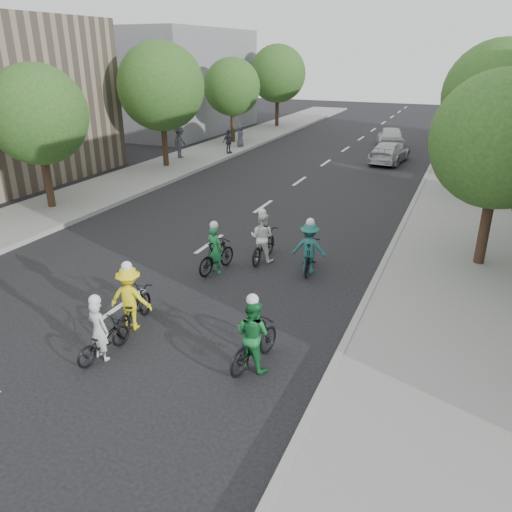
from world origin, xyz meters
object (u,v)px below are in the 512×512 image
Objects in this scene: cyclist_2 at (263,242)px; cyclist_3 at (102,337)px; cyclist_5 at (254,339)px; follow_car_trail at (391,137)px; spectator_1 at (228,142)px; cyclist_4 at (309,251)px; cyclist_1 at (132,303)px; spectator_0 at (180,142)px; cyclist_0 at (216,254)px; spectator_2 at (240,136)px; follow_car_lead at (389,152)px.

cyclist_2 is 6.68m from cyclist_3.
cyclist_5 is 0.42× the size of follow_car_trail.
cyclist_3 is 23.22m from spectator_1.
cyclist_3 is at bearing -140.28° from spectator_1.
cyclist_2 and cyclist_4 have the same top height.
cyclist_1 is 1.37m from cyclist_3.
spectator_1 reaches higher than cyclist_3.
follow_car_trail is 2.26× the size of spectator_0.
cyclist_0 is 20.96m from spectator_2.
spectator_1 is at bearing 16.00° from follow_car_lead.
follow_car_trail is 14.94m from spectator_0.
cyclist_0 reaches higher than follow_car_lead.
spectator_0 reaches higher than follow_car_lead.
spectator_1 is at bearing -80.89° from cyclist_1.
spectator_2 is (-0.33, 2.53, -0.00)m from spectator_1.
spectator_1 is (-10.46, 15.68, 0.22)m from cyclist_4.
spectator_0 is at bearing -51.42° from cyclist_2.
spectator_0 is (-12.98, 18.43, 0.44)m from cyclist_5.
cyclist_2 reaches higher than follow_car_lead.
follow_car_trail is at bearing -85.43° from cyclist_3.
cyclist_1 is 3.41m from cyclist_5.
follow_car_lead is (2.33, 23.78, 0.12)m from cyclist_3.
spectator_1 is 2.55m from spectator_2.
cyclist_0 is 0.97× the size of cyclist_5.
cyclist_3 is 6.85m from cyclist_4.
cyclist_0 is 18.77m from follow_car_lead.
cyclist_5 is at bearing -132.05° from spectator_1.
cyclist_5 is at bearing 97.68° from follow_car_lead.
cyclist_1 is at bearing -139.54° from spectator_1.
follow_car_trail is at bearing -75.14° from cyclist_5.
cyclist_1 is (-0.34, -3.79, 0.06)m from cyclist_0.
cyclist_3 is 23.89m from follow_car_lead.
cyclist_3 is at bearing 57.49° from cyclist_4.
cyclist_5 is 22.79m from follow_car_lead.
follow_car_lead is 12.86m from spectator_0.
cyclist_0 is at bearing -106.00° from cyclist_1.
follow_car_trail is 2.85× the size of spectator_2.
cyclist_5 is at bearing -172.84° from spectator_2.
cyclist_1 is 0.44× the size of follow_car_lead.
follow_car_lead is (2.50, 22.43, -0.02)m from cyclist_1.
cyclist_0 is at bearing -175.51° from spectator_2.
spectator_0 is (-9.93, 14.30, 0.51)m from cyclist_0.
cyclist_2 is at bearing -92.16° from cyclist_3.
follow_car_trail is (-0.82, 5.46, 0.11)m from follow_car_lead.
spectator_0 reaches higher than spectator_2.
spectator_0 reaches higher than cyclist_2.
cyclist_2 reaches higher than cyclist_3.
cyclist_2 is at bearing -19.65° from cyclist_4.
cyclist_1 is at bearing -179.70° from spectator_2.
follow_car_lead is at bearing 86.92° from follow_car_trail.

